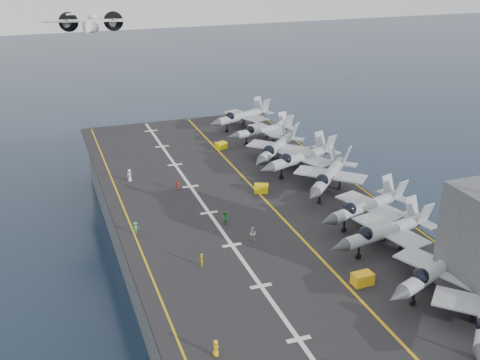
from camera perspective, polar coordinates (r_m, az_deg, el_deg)
name	(u,v)px	position (r m, az deg, el deg)	size (l,w,h in m)	color
ground	(249,270)	(90.64, 0.85, -8.54)	(500.00, 500.00, 0.00)	#142135
hull	(249,240)	(88.18, 0.87, -5.75)	(36.00, 90.00, 10.00)	#56595E
flight_deck	(249,208)	(85.86, 0.89, -2.68)	(38.00, 92.00, 0.40)	black
foul_line	(269,204)	(86.76, 2.75, -2.27)	(0.35, 90.00, 0.02)	gold
landing_centerline	(209,213)	(84.06, -2.96, -3.12)	(0.50, 90.00, 0.02)	silver
deck_edge_port	(130,224)	(82.00, -10.36, -4.17)	(0.25, 90.00, 0.02)	gold
deck_edge_stbd	(363,190)	(93.28, 11.62, -0.92)	(0.25, 90.00, 0.02)	gold
fighter_jet_1	(438,269)	(68.76, 18.22, -7.99)	(18.12, 15.36, 5.33)	#9AA1AA
fighter_jet_2	(386,230)	(75.50, 13.65, -4.64)	(17.20, 13.38, 5.31)	#8C959A
fighter_jet_3	(367,205)	(81.74, 11.94, -2.37)	(17.38, 14.16, 5.22)	gray
fighter_jet_4	(329,175)	(90.58, 8.42, 0.48)	(18.69, 18.91, 5.54)	#9EA6AE
fighter_jet_5	(301,157)	(97.64, 5.81, 2.22)	(18.45, 15.46, 5.46)	#939BA1
fighter_jet_6	(277,147)	(101.78, 3.48, 3.15)	(18.59, 18.76, 5.50)	#A1A8B3
fighter_jet_7	(264,130)	(112.24, 2.28, 4.81)	(15.16, 11.60, 4.73)	gray
fighter_jet_8	(242,115)	(120.36, 0.23, 6.15)	(17.67, 15.03, 5.19)	#9EA7AD
tow_cart_a	(362,279)	(68.77, 11.54, -9.16)	(2.38, 1.64, 1.37)	yellow
tow_cart_b	(261,188)	(90.42, 2.04, -0.79)	(2.46, 2.10, 1.25)	#D8C30B
tow_cart_c	(221,145)	(108.97, -1.81, 3.29)	(2.32, 1.91, 1.20)	yellow
crew_0	(216,348)	(57.26, -2.33, -15.65)	(0.89, 1.15, 1.71)	yellow
crew_1	(201,260)	(70.87, -3.68, -7.58)	(0.69, 1.00, 1.61)	#CCA609
crew_2	(224,218)	(80.38, -1.49, -3.63)	(0.93, 1.22, 1.84)	#1D8329
crew_3	(135,228)	(79.19, -9.89, -4.49)	(0.99, 0.67, 1.63)	green
crew_4	(177,185)	(91.54, -5.95, -0.49)	(1.01, 0.72, 1.59)	red
crew_5	(129,175)	(95.80, -10.44, 0.45)	(1.17, 1.41, 2.01)	silver
crew_7	(253,234)	(76.25, 1.24, -5.14)	(1.22, 1.33, 1.84)	silver
transport_plane	(90,27)	(132.26, -14.00, 13.87)	(25.37, 19.75, 5.37)	silver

